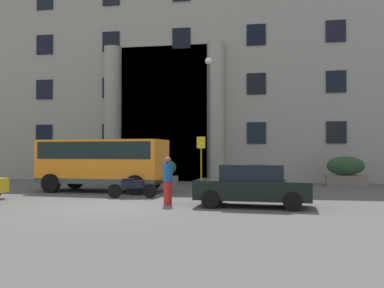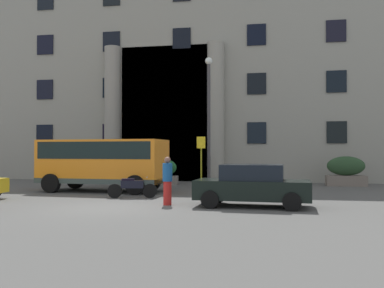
% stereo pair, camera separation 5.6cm
% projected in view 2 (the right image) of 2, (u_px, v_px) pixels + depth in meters
% --- Properties ---
extents(ground_plane, '(80.00, 64.00, 0.12)m').
position_uv_depth(ground_plane, '(108.00, 210.00, 14.51)').
color(ground_plane, '#4E4D4B').
extents(office_building_facade, '(36.55, 9.80, 14.27)m').
position_uv_depth(office_building_facade, '(193.00, 84.00, 31.84)').
color(office_building_facade, gray).
rests_on(office_building_facade, ground_plane).
extents(orange_minibus, '(6.23, 2.90, 2.52)m').
position_uv_depth(orange_minibus, '(103.00, 160.00, 20.38)').
color(orange_minibus, orange).
rests_on(orange_minibus, ground_plane).
extents(bus_stop_sign, '(0.44, 0.08, 2.72)m').
position_uv_depth(bus_stop_sign, '(201.00, 157.00, 21.34)').
color(bus_stop_sign, '#979A1B').
rests_on(bus_stop_sign, ground_plane).
extents(hedge_planter_far_west, '(1.64, 0.77, 1.51)m').
position_uv_depth(hedge_planter_far_west, '(164.00, 172.00, 24.63)').
color(hedge_planter_far_west, gray).
rests_on(hedge_planter_far_west, ground_plane).
extents(hedge_planter_entrance_left, '(2.17, 0.85, 1.68)m').
position_uv_depth(hedge_planter_entrance_left, '(346.00, 172.00, 23.55)').
color(hedge_planter_entrance_left, '#71655B').
rests_on(hedge_planter_entrance_left, ground_plane).
extents(hedge_planter_far_east, '(1.64, 0.82, 1.31)m').
position_uv_depth(hedge_planter_far_east, '(112.00, 173.00, 25.58)').
color(hedge_planter_far_east, '#6B5F5A').
rests_on(hedge_planter_far_east, ground_plane).
extents(parked_estate_mid, '(4.13, 2.12, 1.50)m').
position_uv_depth(parked_estate_mid, '(252.00, 185.00, 14.83)').
color(parked_estate_mid, black).
rests_on(parked_estate_mid, ground_plane).
extents(scooter_by_planter, '(2.05, 0.66, 0.89)m').
position_uv_depth(scooter_by_planter, '(131.00, 187.00, 17.50)').
color(scooter_by_planter, black).
rests_on(scooter_by_planter, ground_plane).
extents(pedestrian_child_trailing, '(0.36, 0.36, 1.77)m').
position_uv_depth(pedestrian_child_trailing, '(167.00, 181.00, 15.28)').
color(pedestrian_child_trailing, '#B3211E').
rests_on(pedestrian_child_trailing, ground_plane).
extents(lamppost_plaza_centre, '(0.40, 0.40, 7.14)m').
position_uv_depth(lamppost_plaza_centre, '(209.00, 111.00, 22.89)').
color(lamppost_plaza_centre, '#3F3C3F').
rests_on(lamppost_plaza_centre, ground_plane).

